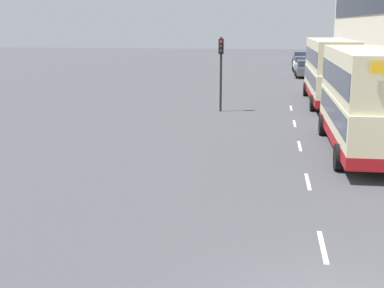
% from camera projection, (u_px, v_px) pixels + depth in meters
% --- Properties ---
extents(pavement, '(5.00, 93.00, 0.14)m').
position_uv_depth(pavement, '(362.00, 86.00, 46.20)').
color(pavement, gray).
rests_on(pavement, ground_plane).
extents(lane_mark_0, '(0.12, 2.00, 0.01)m').
position_uv_depth(lane_mark_0, '(323.00, 247.00, 13.01)').
color(lane_mark_0, silver).
rests_on(lane_mark_0, ground_plane).
extents(lane_mark_1, '(0.12, 2.00, 0.01)m').
position_uv_depth(lane_mark_1, '(308.00, 182.00, 18.37)').
color(lane_mark_1, silver).
rests_on(lane_mark_1, ground_plane).
extents(lane_mark_2, '(0.12, 2.00, 0.01)m').
position_uv_depth(lane_mark_2, '(300.00, 146.00, 23.74)').
color(lane_mark_2, silver).
rests_on(lane_mark_2, ground_plane).
extents(lane_mark_3, '(0.12, 2.00, 0.01)m').
position_uv_depth(lane_mark_3, '(295.00, 124.00, 29.11)').
color(lane_mark_3, silver).
rests_on(lane_mark_3, ground_plane).
extents(lane_mark_4, '(0.12, 2.00, 0.01)m').
position_uv_depth(lane_mark_4, '(291.00, 108.00, 34.48)').
color(lane_mark_4, silver).
rests_on(lane_mark_4, ground_plane).
extents(double_decker_bus_near, '(2.85, 10.14, 4.30)m').
position_uv_depth(double_decker_bus_near, '(364.00, 99.00, 22.17)').
color(double_decker_bus_near, beige).
rests_on(double_decker_bus_near, ground_plane).
extents(double_decker_bus_ahead, '(2.85, 11.30, 4.30)m').
position_uv_depth(double_decker_bus_ahead, '(329.00, 70.00, 36.03)').
color(double_decker_bus_ahead, beige).
rests_on(double_decker_bus_ahead, ground_plane).
extents(car_0, '(2.03, 4.49, 1.72)m').
position_uv_depth(car_0, '(305.00, 69.00, 54.39)').
color(car_0, '#4C5156').
rests_on(car_0, ground_plane).
extents(car_1, '(2.06, 4.16, 1.70)m').
position_uv_depth(car_1, '(300.00, 58.00, 71.77)').
color(car_1, navy).
rests_on(car_1, ground_plane).
extents(car_2, '(2.08, 4.49, 1.70)m').
position_uv_depth(car_2, '(302.00, 64.00, 61.11)').
color(car_2, silver).
rests_on(car_2, ground_plane).
extents(traffic_light_far_kerb, '(0.30, 0.32, 4.54)m').
position_uv_depth(traffic_light_far_kerb, '(221.00, 62.00, 32.56)').
color(traffic_light_far_kerb, black).
rests_on(traffic_light_far_kerb, ground_plane).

